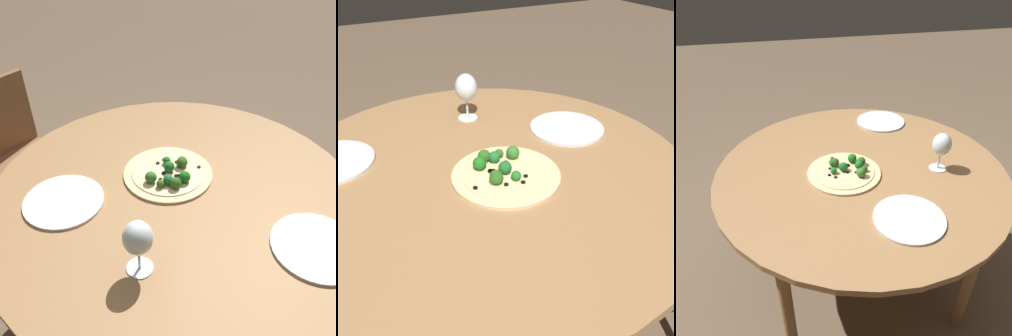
# 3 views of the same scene
# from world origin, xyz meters

# --- Properties ---
(ground_plane) EXTENTS (12.00, 12.00, 0.00)m
(ground_plane) POSITION_xyz_m (0.00, 0.00, 0.00)
(ground_plane) COLOR brown
(dining_table) EXTENTS (1.32, 1.32, 0.76)m
(dining_table) POSITION_xyz_m (0.00, 0.00, 0.70)
(dining_table) COLOR olive
(dining_table) RESTS_ON ground_plane
(chair) EXTENTS (0.56, 0.56, 0.86)m
(chair) POSITION_xyz_m (-0.57, -0.83, 0.47)
(chair) COLOR brown
(chair) RESTS_ON ground_plane
(pizza) EXTENTS (0.33, 0.33, 0.06)m
(pizza) POSITION_xyz_m (-0.08, -0.02, 0.77)
(pizza) COLOR #DBBC89
(pizza) RESTS_ON dining_table
(wine_glass) EXTENTS (0.08, 0.08, 0.18)m
(wine_glass) POSITION_xyz_m (0.34, -0.09, 0.88)
(wine_glass) COLOR silver
(wine_glass) RESTS_ON dining_table
(plate_near) EXTENTS (0.27, 0.27, 0.01)m
(plate_near) POSITION_xyz_m (0.08, -0.38, 0.77)
(plate_near) COLOR silver
(plate_near) RESTS_ON dining_table
(plate_far) EXTENTS (0.27, 0.27, 0.01)m
(plate_far) POSITION_xyz_m (0.24, 0.43, 0.77)
(plate_far) COLOR silver
(plate_far) RESTS_ON dining_table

